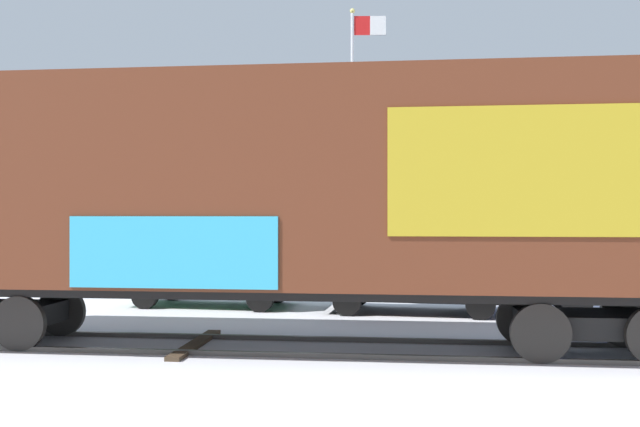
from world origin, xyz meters
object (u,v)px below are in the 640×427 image
flagpole (357,117)px  parked_car_black (413,276)px  freight_car (277,187)px  parked_car_green (211,271)px  parked_car_blue (639,276)px

flagpole → parked_car_black: 9.34m
flagpole → parked_car_black: flagpole is taller
freight_car → parked_car_green: freight_car is taller
parked_car_black → parked_car_blue: 5.13m
flagpole → parked_car_green: 9.26m
flagpole → parked_car_blue: bearing=-45.9°
parked_car_black → freight_car: bearing=-116.3°
parked_car_blue → parked_car_black: bearing=-175.3°
freight_car → flagpole: flagpole is taller
freight_car → parked_car_blue: freight_car is taller
flagpole → parked_car_green: size_ratio=2.19×
parked_car_blue → flagpole: bearing=134.1°
parked_car_green → parked_car_black: 5.00m
flagpole → parked_car_blue: size_ratio=2.05×
flagpole → parked_car_green: flagpole is taller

